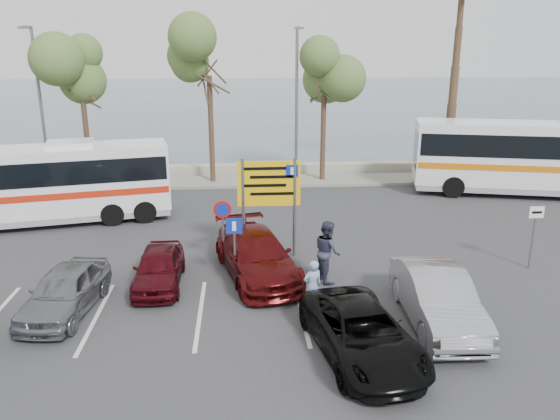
{
  "coord_description": "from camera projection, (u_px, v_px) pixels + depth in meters",
  "views": [
    {
      "loc": [
        0.07,
        -15.1,
        7.39
      ],
      "look_at": [
        1.37,
        3.0,
        1.8
      ],
      "focal_mm": 35.0,
      "sensor_mm": 36.0,
      "label": 1
    }
  ],
  "objects": [
    {
      "name": "ground",
      "position": [
        242.0,
        296.0,
        16.56
      ],
      "size": [
        120.0,
        120.0,
        0.0
      ],
      "primitive_type": "plane",
      "color": "#323235",
      "rests_on": "ground"
    },
    {
      "name": "kerb_strip",
      "position": [
        241.0,
        182.0,
        29.89
      ],
      "size": [
        44.0,
        2.4,
        0.15
      ],
      "primitive_type": "cube",
      "color": "gray",
      "rests_on": "ground"
    },
    {
      "name": "seawall",
      "position": [
        240.0,
        170.0,
        31.73
      ],
      "size": [
        48.0,
        0.8,
        0.6
      ],
      "primitive_type": "cube",
      "color": "#A39A83",
      "rests_on": "ground"
    },
    {
      "name": "sea",
      "position": [
        240.0,
        99.0,
        73.76
      ],
      "size": [
        140.0,
        140.0,
        0.0
      ],
      "primitive_type": "plane",
      "color": "#394C5C",
      "rests_on": "ground"
    },
    {
      "name": "tree_left",
      "position": [
        80.0,
        71.0,
        27.59
      ],
      "size": [
        3.2,
        3.2,
        7.2
      ],
      "color": "#382619",
      "rests_on": "kerb_strip"
    },
    {
      "name": "tree_mid",
      "position": [
        209.0,
        57.0,
        27.85
      ],
      "size": [
        3.2,
        3.2,
        8.0
      ],
      "color": "#382619",
      "rests_on": "kerb_strip"
    },
    {
      "name": "tree_right",
      "position": [
        325.0,
        67.0,
        28.4
      ],
      "size": [
        3.2,
        3.2,
        7.4
      ],
      "color": "#382619",
      "rests_on": "kerb_strip"
    },
    {
      "name": "street_lamp_left",
      "position": [
        40.0,
        100.0,
        27.41
      ],
      "size": [
        0.45,
        1.15,
        8.01
      ],
      "color": "slate",
      "rests_on": "kerb_strip"
    },
    {
      "name": "street_lamp_right",
      "position": [
        297.0,
        98.0,
        28.3
      ],
      "size": [
        0.45,
        1.15,
        8.01
      ],
      "color": "slate",
      "rests_on": "kerb_strip"
    },
    {
      "name": "direction_sign",
      "position": [
        269.0,
        191.0,
        18.97
      ],
      "size": [
        2.2,
        0.12,
        3.6
      ],
      "color": "slate",
      "rests_on": "ground"
    },
    {
      "name": "sign_no_stop",
      "position": [
        223.0,
        223.0,
        18.33
      ],
      "size": [
        0.6,
        0.08,
        2.35
      ],
      "color": "slate",
      "rests_on": "ground"
    },
    {
      "name": "sign_parking",
      "position": [
        235.0,
        242.0,
        16.87
      ],
      "size": [
        0.5,
        0.07,
        2.25
      ],
      "color": "slate",
      "rests_on": "ground"
    },
    {
      "name": "sign_taxi",
      "position": [
        534.0,
        229.0,
        18.24
      ],
      "size": [
        0.5,
        0.07,
        2.2
      ],
      "color": "slate",
      "rests_on": "ground"
    },
    {
      "name": "lane_markings",
      "position": [
        202.0,
        313.0,
        15.53
      ],
      "size": [
        12.02,
        4.2,
        0.01
      ],
      "primitive_type": null,
      "color": "silver",
      "rests_on": "ground"
    },
    {
      "name": "coach_bus_left",
      "position": [
        32.0,
        187.0,
        22.67
      ],
      "size": [
        11.39,
        4.66,
        3.47
      ],
      "color": "white",
      "rests_on": "ground"
    },
    {
      "name": "coach_bus_right",
      "position": [
        542.0,
        160.0,
        27.08
      ],
      "size": [
        12.63,
        5.43,
        3.85
      ],
      "color": "white",
      "rests_on": "ground"
    },
    {
      "name": "car_silver_a",
      "position": [
        65.0,
        291.0,
        15.42
      ],
      "size": [
        2.06,
        4.06,
        1.32
      ],
      "primitive_type": "imported",
      "rotation": [
        0.0,
        0.0,
        -0.13
      ],
      "color": "slate",
      "rests_on": "ground"
    },
    {
      "name": "car_maroon",
      "position": [
        257.0,
        255.0,
        17.81
      ],
      "size": [
        3.17,
        5.35,
        1.45
      ],
      "primitive_type": "imported",
      "rotation": [
        0.0,
        0.0,
        0.24
      ],
      "color": "#4E0D0D",
      "rests_on": "ground"
    },
    {
      "name": "car_red",
      "position": [
        159.0,
        267.0,
        17.17
      ],
      "size": [
        1.49,
        3.6,
        1.22
      ],
      "primitive_type": "imported",
      "rotation": [
        0.0,
        0.0,
        0.02
      ],
      "color": "#440911",
      "rests_on": "ground"
    },
    {
      "name": "suv_black",
      "position": [
        362.0,
        333.0,
        13.24
      ],
      "size": [
        2.85,
        4.81,
        1.25
      ],
      "primitive_type": "imported",
      "rotation": [
        0.0,
        0.0,
        0.18
      ],
      "color": "black",
      "rests_on": "ground"
    },
    {
      "name": "car_silver_b",
      "position": [
        437.0,
        298.0,
        14.8
      ],
      "size": [
        1.71,
        4.59,
        1.5
      ],
      "primitive_type": "imported",
      "rotation": [
        0.0,
        0.0,
        -0.03
      ],
      "color": "gray",
      "rests_on": "ground"
    },
    {
      "name": "pedestrian_near",
      "position": [
        313.0,
        286.0,
        15.41
      ],
      "size": [
        0.67,
        0.55,
        1.57
      ],
      "primitive_type": "imported",
      "rotation": [
        0.0,
        0.0,
        3.49
      ],
      "color": "#7C94B4",
      "rests_on": "ground"
    },
    {
      "name": "pedestrian_far",
      "position": [
        327.0,
        251.0,
        17.41
      ],
      "size": [
        0.95,
        1.12,
        2.01
      ],
      "primitive_type": "imported",
      "rotation": [
        0.0,
        0.0,
        1.79
      ],
      "color": "#31344A",
      "rests_on": "ground"
    }
  ]
}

